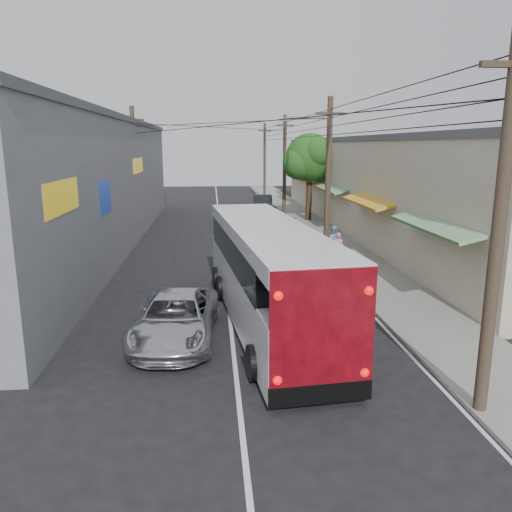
{
  "coord_description": "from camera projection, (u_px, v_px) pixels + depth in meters",
  "views": [
    {
      "loc": [
        -0.52,
        -11.42,
        5.73
      ],
      "look_at": [
        1.1,
        7.01,
        1.6
      ],
      "focal_mm": 35.0,
      "sensor_mm": 36.0,
      "label": 1
    }
  ],
  "objects": [
    {
      "name": "sidewalk",
      "position": [
        321.0,
        234.0,
        32.38
      ],
      "size": [
        3.0,
        80.0,
        0.12
      ],
      "primitive_type": "cube",
      "color": "slate",
      "rests_on": "ground"
    },
    {
      "name": "pedestrian_far",
      "position": [
        333.0,
        241.0,
        25.39
      ],
      "size": [
        0.86,
        0.71,
        1.61
      ],
      "primitive_type": "imported",
      "rotation": [
        0.0,
        0.0,
        3.0
      ],
      "color": "#93B7D7",
      "rests_on": "sidewalk"
    },
    {
      "name": "parked_car_mid",
      "position": [
        269.0,
        213.0,
        37.85
      ],
      "size": [
        1.77,
        3.95,
        1.32
      ],
      "primitive_type": "imported",
      "rotation": [
        0.0,
        0.0,
        0.05
      ],
      "color": "#242529",
      "rests_on": "ground"
    },
    {
      "name": "parked_car_far",
      "position": [
        263.0,
        204.0,
        42.91
      ],
      "size": [
        1.97,
        4.72,
        1.52
      ],
      "primitive_type": "imported",
      "rotation": [
        0.0,
        0.0,
        -0.08
      ],
      "color": "black",
      "rests_on": "ground"
    },
    {
      "name": "building_left",
      "position": [
        71.0,
        182.0,
        28.37
      ],
      "size": [
        7.2,
        36.0,
        7.25
      ],
      "color": "gray",
      "rests_on": "ground"
    },
    {
      "name": "street_tree",
      "position": [
        311.0,
        159.0,
        37.25
      ],
      "size": [
        4.4,
        4.0,
        6.6
      ],
      "color": "#3F2B19",
      "rests_on": "ground"
    },
    {
      "name": "ground",
      "position": [
        237.0,
        381.0,
        12.39
      ],
      "size": [
        120.0,
        120.0,
        0.0
      ],
      "primitive_type": "plane",
      "color": "black",
      "rests_on": "ground"
    },
    {
      "name": "utility_poles",
      "position": [
        269.0,
        171.0,
        31.52
      ],
      "size": [
        11.8,
        45.28,
        8.0
      ],
      "color": "#473828",
      "rests_on": "ground"
    },
    {
      "name": "pedestrian_near",
      "position": [
        338.0,
        247.0,
        24.2
      ],
      "size": [
        0.63,
        0.52,
        1.48
      ],
      "primitive_type": "imported",
      "rotation": [
        0.0,
        0.0,
        2.79
      ],
      "color": "#CE6D9C",
      "rests_on": "sidewalk"
    },
    {
      "name": "coach_bus",
      "position": [
        267.0,
        273.0,
        16.1
      ],
      "size": [
        3.52,
        11.54,
        3.28
      ],
      "rotation": [
        0.0,
        0.0,
        0.1
      ],
      "color": "silver",
      "rests_on": "ground"
    },
    {
      "name": "building_right",
      "position": [
        381.0,
        184.0,
        34.03
      ],
      "size": [
        7.09,
        40.0,
        6.25
      ],
      "color": "beige",
      "rests_on": "ground"
    },
    {
      "name": "jeepney",
      "position": [
        176.0,
        318.0,
        14.83
      ],
      "size": [
        2.66,
        5.15,
        1.39
      ],
      "primitive_type": "imported",
      "rotation": [
        0.0,
        0.0,
        -0.07
      ],
      "color": "silver",
      "rests_on": "ground"
    },
    {
      "name": "parked_suv",
      "position": [
        292.0,
        238.0,
        27.32
      ],
      "size": [
        2.77,
        5.5,
        1.53
      ],
      "primitive_type": "imported",
      "rotation": [
        0.0,
        0.0,
        0.12
      ],
      "color": "#9E9EA5",
      "rests_on": "ground"
    }
  ]
}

